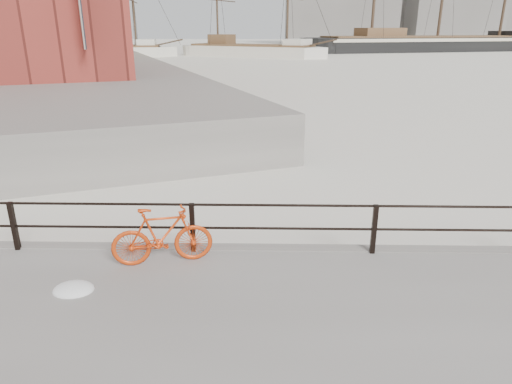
% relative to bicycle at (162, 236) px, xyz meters
% --- Properties ---
extents(ground, '(400.00, 400.00, 0.00)m').
position_rel_bicycle_xyz_m(ground, '(3.98, 0.64, -0.90)').
color(ground, white).
rests_on(ground, ground).
extents(far_quay, '(78.44, 148.07, 1.80)m').
position_rel_bicycle_xyz_m(far_quay, '(-36.02, 72.64, -0.00)').
color(far_quay, gray).
rests_on(far_quay, ground).
extents(guardrail, '(28.00, 0.10, 1.00)m').
position_rel_bicycle_xyz_m(guardrail, '(3.98, 0.49, -0.05)').
color(guardrail, black).
rests_on(guardrail, promenade).
extents(bicycle, '(1.85, 0.69, 1.11)m').
position_rel_bicycle_xyz_m(bicycle, '(0.00, 0.00, 0.00)').
color(bicycle, red).
rests_on(bicycle, promenade).
extents(barque_black, '(69.00, 38.69, 36.74)m').
position_rel_bicycle_xyz_m(barque_black, '(36.79, 91.23, -0.90)').
color(barque_black, black).
rests_on(barque_black, ground).
extents(schooner_mid, '(30.85, 23.56, 20.52)m').
position_rel_bicycle_xyz_m(schooner_mid, '(-0.60, 71.48, -0.90)').
color(schooner_mid, beige).
rests_on(schooner_mid, ground).
extents(schooner_left, '(28.04, 15.99, 19.92)m').
position_rel_bicycle_xyz_m(schooner_left, '(-25.61, 70.50, -0.90)').
color(schooner_left, silver).
rests_on(schooner_left, ground).
extents(workboat_far, '(10.34, 4.20, 7.00)m').
position_rel_bicycle_xyz_m(workboat_far, '(-26.29, 44.90, -0.90)').
color(workboat_far, black).
rests_on(workboat_far, ground).
extents(industrial_west, '(32.00, 18.00, 18.00)m').
position_rel_bicycle_xyz_m(industrial_west, '(23.98, 140.64, 8.10)').
color(industrial_west, gray).
rests_on(industrial_west, ground).
extents(industrial_mid, '(26.00, 20.00, 24.00)m').
position_rel_bicycle_xyz_m(industrial_mid, '(58.98, 145.64, 11.10)').
color(industrial_mid, gray).
rests_on(industrial_mid, ground).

